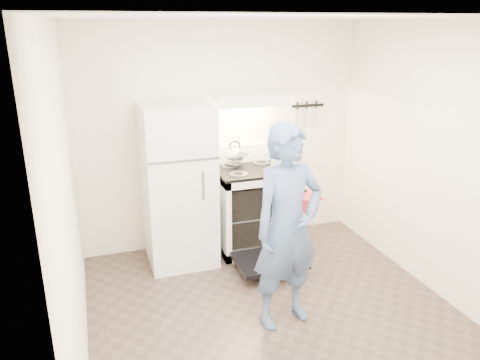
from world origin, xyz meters
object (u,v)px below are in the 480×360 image
Objects in this scene: refrigerator at (178,186)px; stove_body at (250,210)px; tea_kettle at (235,154)px; person at (288,228)px; dutch_oven at (304,202)px.

refrigerator is 1.85× the size of stove_body.
person is (-0.04, -1.53, -0.22)m from tea_kettle.
tea_kettle is 1.55m from person.
tea_kettle is at bearing 77.61° from person.
dutch_oven is (0.32, 0.34, 0.06)m from person.
person is at bearing -91.60° from tea_kettle.
person is (-0.18, -1.40, 0.41)m from stove_body.
stove_body is 1.17m from dutch_oven.
refrigerator is 5.81× the size of tea_kettle.
tea_kettle reaches higher than stove_body.
person is at bearing -132.65° from dutch_oven.
refrigerator is 5.11× the size of dutch_oven.
stove_body is at bearing 71.91° from person.
dutch_oven is (0.14, -1.06, 0.47)m from stove_body.
dutch_oven reaches higher than stove_body.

